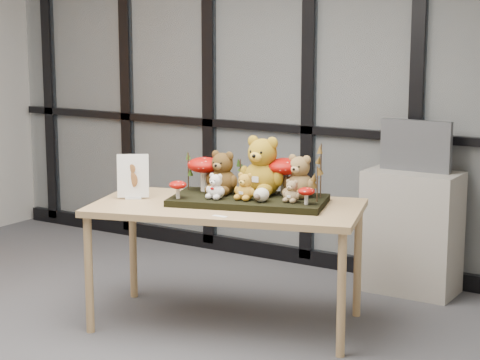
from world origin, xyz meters
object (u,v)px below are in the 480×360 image
Objects in this scene: mushroom_front_left at (178,189)px; mushroom_front_right at (306,195)px; bear_tan_back at (299,174)px; mushroom_back_left at (204,172)px; display_table at (227,215)px; monitor at (416,146)px; bear_small_yellow at (245,185)px; cabinet at (412,232)px; bear_white_bow at (216,185)px; plush_cream_hedgehog at (261,194)px; bear_brown_medium at (223,170)px; diorama_tray at (249,200)px; sign_holder at (133,178)px; bear_beige_small at (292,190)px; mushroom_back_right at (285,175)px; bear_pooh_yellow at (263,162)px.

mushroom_front_left is 1.07× the size of mushroom_front_right.
mushroom_back_left is at bearing 178.32° from bear_tan_back.
display_table is 0.51m from bear_tan_back.
mushroom_front_left is 0.24× the size of monitor.
bear_small_yellow is at bearing -10.08° from display_table.
bear_white_bow is at bearing -120.83° from cabinet.
bear_tan_back is 2.39× the size of mushroom_front_left.
mushroom_front_left is (-0.00, -0.28, -0.06)m from mushroom_back_left.
bear_small_yellow is 0.38m from mushroom_front_right.
mushroom_back_left reaches higher than plush_cream_hedgehog.
monitor is at bearing 49.89° from mushroom_back_left.
mushroom_front_left is at bearing -135.49° from bear_brown_medium.
display_table is 1.92× the size of diorama_tray.
plush_cream_hedgehog is (0.28, 0.07, -0.04)m from bear_white_bow.
cabinet is at bearing 10.95° from sign_holder.
bear_beige_small is 0.30× the size of monitor.
bear_tan_back is at bearing 128.21° from mushroom_front_right.
bear_small_yellow is at bearing -39.37° from bear_brown_medium.
sign_holder is (-0.55, -0.11, 0.00)m from bear_white_bow.
mushroom_back_left is 2.00× the size of mushroom_front_left.
monitor is at bearing 11.33° from sign_holder.
mushroom_back_right is (0.48, 0.17, 0.01)m from mushroom_back_left.
mushroom_front_right is (0.37, 0.08, -0.03)m from bear_small_yellow.
plush_cream_hedgehog is 0.27m from mushroom_back_right.
diorama_tray is at bearing -117.05° from bear_pooh_yellow.
mushroom_front_right is at bearing -22.64° from sign_holder.
bear_tan_back reaches higher than display_table.
display_table is 4.49× the size of bear_pooh_yellow.
bear_small_yellow is at bearing -114.96° from mushroom_back_right.
display_table is 0.44m from mushroom_back_right.
bear_brown_medium is (-0.20, 0.01, 0.17)m from diorama_tray.
mushroom_front_left is (-0.36, -0.39, -0.14)m from bear_pooh_yellow.
monitor is at bearing 42.34° from bear_white_bow.
mushroom_back_right is (0.12, 0.27, 0.04)m from bear_small_yellow.
plush_cream_hedgehog is (-0.12, -0.26, -0.10)m from bear_tan_back.
mushroom_back_right is (0.34, 0.18, -0.02)m from bear_brown_medium.
bear_beige_small is at bearing -50.18° from mushroom_back_right.
monitor is at bearing 46.96° from bear_small_yellow.
sign_holder is (-0.94, -0.44, -0.05)m from bear_tan_back.
plush_cream_hedgehog is (0.23, 0.02, 0.15)m from display_table.
display_table is 0.23m from bear_small_yellow.
diorama_tray is 0.31m from bear_beige_small.
display_table is 12.02× the size of bear_beige_small.
display_table is at bearing 31.07° from bear_white_bow.
bear_brown_medium is at bearing 115.74° from display_table.
plush_cream_hedgehog is at bearing -111.87° from cabinet.
mushroom_back_left is (-0.47, 0.09, 0.07)m from plush_cream_hedgehog.
bear_tan_back is at bearing 31.46° from bear_small_yellow.
sign_holder is at bearing -168.78° from bear_brown_medium.
mushroom_front_left is at bearing -124.56° from cabinet.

